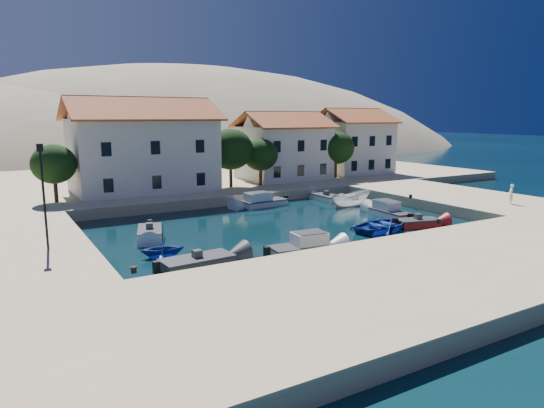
{
  "coord_description": "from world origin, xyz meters",
  "views": [
    {
      "loc": [
        -20.15,
        -22.89,
        8.77
      ],
      "look_at": [
        -1.22,
        9.29,
        2.0
      ],
      "focal_mm": 32.0,
      "sensor_mm": 36.0,
      "label": 1
    }
  ],
  "objects_px": {
    "boat_east": "(350,207)",
    "pedestrian": "(511,194)",
    "building_left": "(142,144)",
    "building_mid": "(283,145)",
    "building_right": "(353,140)",
    "lamppost": "(43,186)",
    "cabin_cruiser_south": "(301,247)",
    "cabin_cruiser_east": "(391,212)",
    "rowboat_south": "(383,230)"
  },
  "relations": [
    {
      "from": "rowboat_south",
      "to": "building_right",
      "type": "bearing_deg",
      "value": -43.2
    },
    {
      "from": "lamppost",
      "to": "cabin_cruiser_south",
      "type": "distance_m",
      "value": 16.0
    },
    {
      "from": "lamppost",
      "to": "cabin_cruiser_south",
      "type": "bearing_deg",
      "value": -22.52
    },
    {
      "from": "cabin_cruiser_south",
      "to": "cabin_cruiser_east",
      "type": "relative_size",
      "value": 0.97
    },
    {
      "from": "building_right",
      "to": "boat_east",
      "type": "height_order",
      "value": "building_right"
    },
    {
      "from": "building_mid",
      "to": "cabin_cruiser_south",
      "type": "xyz_separation_m",
      "value": [
        -15.26,
        -26.9,
        -4.75
      ]
    },
    {
      "from": "lamppost",
      "to": "boat_east",
      "type": "height_order",
      "value": "lamppost"
    },
    {
      "from": "boat_east",
      "to": "pedestrian",
      "type": "xyz_separation_m",
      "value": [
        9.79,
        -10.4,
        1.9
      ]
    },
    {
      "from": "building_right",
      "to": "lamppost",
      "type": "height_order",
      "value": "building_right"
    },
    {
      "from": "cabin_cruiser_south",
      "to": "boat_east",
      "type": "distance_m",
      "value": 17.76
    },
    {
      "from": "boat_east",
      "to": "cabin_cruiser_south",
      "type": "bearing_deg",
      "value": 134.56
    },
    {
      "from": "cabin_cruiser_east",
      "to": "pedestrian",
      "type": "distance_m",
      "value": 11.15
    },
    {
      "from": "building_left",
      "to": "rowboat_south",
      "type": "relative_size",
      "value": 2.74
    },
    {
      "from": "boat_east",
      "to": "pedestrian",
      "type": "height_order",
      "value": "pedestrian"
    },
    {
      "from": "building_mid",
      "to": "lamppost",
      "type": "distance_m",
      "value": 36.21
    },
    {
      "from": "lamppost",
      "to": "building_mid",
      "type": "bearing_deg",
      "value": 35.45
    },
    {
      "from": "lamppost",
      "to": "cabin_cruiser_east",
      "type": "xyz_separation_m",
      "value": [
        27.52,
        -0.18,
        -4.28
      ]
    },
    {
      "from": "rowboat_south",
      "to": "boat_east",
      "type": "relative_size",
      "value": 1.21
    },
    {
      "from": "building_right",
      "to": "boat_east",
      "type": "bearing_deg",
      "value": -129.91
    },
    {
      "from": "building_right",
      "to": "rowboat_south",
      "type": "height_order",
      "value": "building_right"
    },
    {
      "from": "building_right",
      "to": "lamppost",
      "type": "relative_size",
      "value": 1.52
    },
    {
      "from": "building_left",
      "to": "building_right",
      "type": "height_order",
      "value": "building_left"
    },
    {
      "from": "rowboat_south",
      "to": "cabin_cruiser_east",
      "type": "relative_size",
      "value": 1.21
    },
    {
      "from": "cabin_cruiser_east",
      "to": "boat_east",
      "type": "distance_m",
      "value": 5.79
    },
    {
      "from": "building_mid",
      "to": "cabin_cruiser_south",
      "type": "height_order",
      "value": "building_mid"
    },
    {
      "from": "boat_east",
      "to": "pedestrian",
      "type": "relative_size",
      "value": 2.46
    },
    {
      "from": "cabin_cruiser_south",
      "to": "pedestrian",
      "type": "height_order",
      "value": "pedestrian"
    },
    {
      "from": "cabin_cruiser_east",
      "to": "pedestrian",
      "type": "xyz_separation_m",
      "value": [
        10.04,
        -4.64,
        1.43
      ]
    },
    {
      "from": "lamppost",
      "to": "building_left",
      "type": "bearing_deg",
      "value": 60.1
    },
    {
      "from": "building_right",
      "to": "cabin_cruiser_south",
      "type": "bearing_deg",
      "value": -134.33
    },
    {
      "from": "building_left",
      "to": "cabin_cruiser_south",
      "type": "bearing_deg",
      "value": -83.96
    },
    {
      "from": "building_left",
      "to": "cabin_cruiser_east",
      "type": "relative_size",
      "value": 3.32
    },
    {
      "from": "rowboat_south",
      "to": "pedestrian",
      "type": "relative_size",
      "value": 2.97
    },
    {
      "from": "building_left",
      "to": "building_right",
      "type": "xyz_separation_m",
      "value": [
        30.0,
        2.0,
        -0.46
      ]
    },
    {
      "from": "building_left",
      "to": "cabin_cruiser_east",
      "type": "bearing_deg",
      "value": -51.55
    },
    {
      "from": "building_right",
      "to": "cabin_cruiser_east",
      "type": "height_order",
      "value": "building_right"
    },
    {
      "from": "lamppost",
      "to": "boat_east",
      "type": "relative_size",
      "value": 1.4
    },
    {
      "from": "building_left",
      "to": "lamppost",
      "type": "relative_size",
      "value": 2.36
    },
    {
      "from": "building_mid",
      "to": "cabin_cruiser_south",
      "type": "distance_m",
      "value": 31.29
    },
    {
      "from": "building_left",
      "to": "cabin_cruiser_south",
      "type": "xyz_separation_m",
      "value": [
        2.74,
        -25.9,
        -5.46
      ]
    },
    {
      "from": "building_left",
      "to": "building_mid",
      "type": "xyz_separation_m",
      "value": [
        18.0,
        1.0,
        -0.71
      ]
    },
    {
      "from": "building_left",
      "to": "pedestrian",
      "type": "relative_size",
      "value": 8.13
    },
    {
      "from": "building_left",
      "to": "cabin_cruiser_east",
      "type": "distance_m",
      "value": 26.34
    },
    {
      "from": "building_right",
      "to": "building_left",
      "type": "bearing_deg",
      "value": -176.19
    },
    {
      "from": "building_mid",
      "to": "building_right",
      "type": "height_order",
      "value": "building_right"
    },
    {
      "from": "cabin_cruiser_south",
      "to": "pedestrian",
      "type": "bearing_deg",
      "value": 8.53
    },
    {
      "from": "building_mid",
      "to": "boat_east",
      "type": "relative_size",
      "value": 2.36
    },
    {
      "from": "cabin_cruiser_south",
      "to": "cabin_cruiser_east",
      "type": "bearing_deg",
      "value": 29.17
    },
    {
      "from": "building_right",
      "to": "cabin_cruiser_south",
      "type": "distance_m",
      "value": 39.33
    },
    {
      "from": "cabin_cruiser_south",
      "to": "rowboat_south",
      "type": "relative_size",
      "value": 0.8
    }
  ]
}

